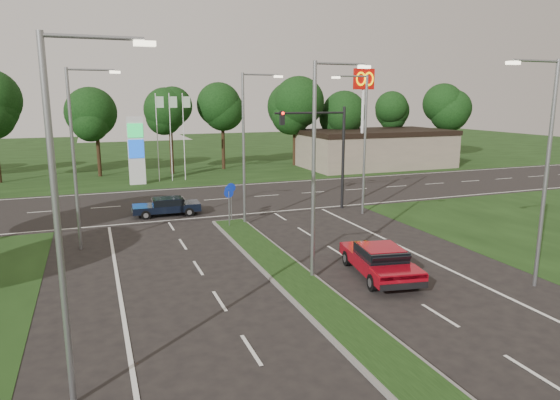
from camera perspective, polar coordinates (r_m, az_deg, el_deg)
name	(u,v)px	position (r m, az deg, el deg)	size (l,w,h in m)	color
ground	(368,345)	(16.40, 10.03, -16.05)	(160.00, 160.00, 0.00)	black
verge_far	(154,156)	(68.26, -14.19, 4.86)	(160.00, 50.00, 0.02)	black
cross_road	(204,200)	(37.96, -8.68, -0.05)	(160.00, 12.00, 0.02)	black
median_kerb	(315,297)	(19.58, 3.97, -10.97)	(2.00, 26.00, 0.12)	slate
commercial_building	(375,149)	(57.02, 10.79, 5.78)	(16.00, 9.00, 4.00)	gray
streetlight_median_near	(318,160)	(20.48, 4.39, 4.58)	(2.53, 0.22, 9.00)	gray
streetlight_median_far	(247,141)	(29.79, -3.82, 6.77)	(2.53, 0.22, 9.00)	gray
streetlight_left_near	(65,206)	(12.67, -23.34, -0.67)	(2.53, 0.22, 9.00)	gray
streetlight_left_far	(77,150)	(26.53, -22.16, 5.36)	(2.53, 0.22, 9.00)	gray
streetlight_right_far	(362,137)	(32.90, 9.39, 7.10)	(2.53, 0.22, 9.00)	gray
streetlight_right_near	(544,163)	(21.98, 27.92, 3.75)	(2.53, 0.22, 9.00)	gray
traffic_signal	(326,142)	(33.94, 5.30, 6.61)	(5.10, 0.42, 7.00)	black
median_signs	(230,196)	(30.37, -5.76, 0.42)	(1.16, 1.76, 2.38)	gray
gas_pylon	(139,149)	(45.83, -15.87, 5.67)	(5.80, 1.26, 8.00)	silver
mcdonalds_sign	(364,94)	(51.24, 9.52, 11.90)	(2.20, 0.47, 10.40)	silver
treeline_far	(170,105)	(52.91, -12.50, 10.52)	(6.00, 6.00, 9.90)	black
red_sedan	(380,260)	(22.01, 11.33, -6.74)	(2.80, 5.19, 1.35)	#9D0815
navy_sedan	(167,206)	(33.42, -12.82, -0.68)	(4.34, 1.93, 1.17)	black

